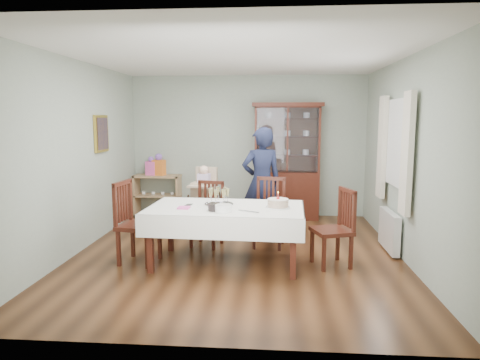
# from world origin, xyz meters

# --- Properties ---
(floor) EXTENTS (5.00, 5.00, 0.00)m
(floor) POSITION_xyz_m (0.00, 0.00, 0.00)
(floor) COLOR #593319
(floor) RESTS_ON ground
(room_shell) EXTENTS (5.00, 5.00, 5.00)m
(room_shell) POSITION_xyz_m (0.00, 0.53, 1.70)
(room_shell) COLOR #9EAA99
(room_shell) RESTS_ON floor
(dining_table) EXTENTS (2.05, 1.24, 0.76)m
(dining_table) POSITION_xyz_m (-0.11, -0.42, 0.38)
(dining_table) COLOR #421910
(dining_table) RESTS_ON floor
(china_cabinet) EXTENTS (1.30, 0.48, 2.18)m
(china_cabinet) POSITION_xyz_m (0.75, 2.26, 1.12)
(china_cabinet) COLOR #421910
(china_cabinet) RESTS_ON floor
(sideboard) EXTENTS (0.90, 0.38, 0.80)m
(sideboard) POSITION_xyz_m (-1.75, 2.28, 0.40)
(sideboard) COLOR tan
(sideboard) RESTS_ON floor
(picture_frame) EXTENTS (0.04, 0.48, 0.58)m
(picture_frame) POSITION_xyz_m (-2.22, 0.80, 1.65)
(picture_frame) COLOR gold
(picture_frame) RESTS_ON room_shell
(window) EXTENTS (0.04, 1.02, 1.22)m
(window) POSITION_xyz_m (2.22, 0.30, 1.55)
(window) COLOR white
(window) RESTS_ON room_shell
(curtain_left) EXTENTS (0.07, 0.30, 1.55)m
(curtain_left) POSITION_xyz_m (2.16, -0.32, 1.45)
(curtain_left) COLOR silver
(curtain_left) RESTS_ON room_shell
(curtain_right) EXTENTS (0.07, 0.30, 1.55)m
(curtain_right) POSITION_xyz_m (2.16, 0.92, 1.45)
(curtain_right) COLOR silver
(curtain_right) RESTS_ON room_shell
(radiator) EXTENTS (0.10, 0.80, 0.55)m
(radiator) POSITION_xyz_m (2.16, 0.30, 0.30)
(radiator) COLOR white
(radiator) RESTS_ON floor
(chair_far_left) EXTENTS (0.51, 0.51, 0.95)m
(chair_far_left) POSITION_xyz_m (-0.48, 0.37, 0.28)
(chair_far_left) COLOR #421910
(chair_far_left) RESTS_ON floor
(chair_far_right) EXTENTS (0.51, 0.51, 1.01)m
(chair_far_right) POSITION_xyz_m (0.44, 0.41, 0.30)
(chair_far_right) COLOR #421910
(chair_far_right) RESTS_ON floor
(chair_end_left) EXTENTS (0.55, 0.55, 1.08)m
(chair_end_left) POSITION_xyz_m (-1.27, -0.46, 0.32)
(chair_end_left) COLOR #421910
(chair_end_left) RESTS_ON floor
(chair_end_right) EXTENTS (0.57, 0.57, 1.00)m
(chair_end_right) POSITION_xyz_m (1.27, -0.39, 0.30)
(chair_end_right) COLOR #421910
(chair_end_right) RESTS_ON floor
(woman) EXTENTS (0.73, 0.59, 1.76)m
(woman) POSITION_xyz_m (0.31, 0.97, 0.88)
(woman) COLOR black
(woman) RESTS_ON floor
(high_chair) EXTENTS (0.57, 0.57, 1.12)m
(high_chair) POSITION_xyz_m (-0.65, 1.14, 0.44)
(high_chair) COLOR black
(high_chair) RESTS_ON floor
(champagne_tray) EXTENTS (0.38, 0.38, 0.23)m
(champagne_tray) POSITION_xyz_m (-0.21, -0.33, 0.83)
(champagne_tray) COLOR silver
(champagne_tray) RESTS_ON dining_table
(birthday_cake) EXTENTS (0.31, 0.31, 0.21)m
(birthday_cake) POSITION_xyz_m (0.56, -0.44, 0.82)
(birthday_cake) COLOR white
(birthday_cake) RESTS_ON dining_table
(plate_stack_dark) EXTENTS (0.21, 0.21, 0.09)m
(plate_stack_dark) POSITION_xyz_m (-0.21, -0.66, 0.80)
(plate_stack_dark) COLOR black
(plate_stack_dark) RESTS_ON dining_table
(plate_stack_white) EXTENTS (0.23, 0.23, 0.09)m
(plate_stack_white) POSITION_xyz_m (-0.10, -0.73, 0.80)
(plate_stack_white) COLOR white
(plate_stack_white) RESTS_ON dining_table
(napkin_stack) EXTENTS (0.15, 0.15, 0.02)m
(napkin_stack) POSITION_xyz_m (-0.63, -0.57, 0.77)
(napkin_stack) COLOR #EA56AA
(napkin_stack) RESTS_ON dining_table
(cutlery) EXTENTS (0.12, 0.16, 0.01)m
(cutlery) POSITION_xyz_m (-0.64, -0.37, 0.77)
(cutlery) COLOR silver
(cutlery) RESTS_ON dining_table
(cake_knife) EXTENTS (0.27, 0.16, 0.01)m
(cake_knife) POSITION_xyz_m (0.20, -0.70, 0.77)
(cake_knife) COLOR silver
(cake_knife) RESTS_ON dining_table
(gift_bag_pink) EXTENTS (0.21, 0.15, 0.36)m
(gift_bag_pink) POSITION_xyz_m (-1.86, 2.26, 0.96)
(gift_bag_pink) COLOR #EA56AA
(gift_bag_pink) RESTS_ON sideboard
(gift_bag_orange) EXTENTS (0.26, 0.21, 0.42)m
(gift_bag_orange) POSITION_xyz_m (-1.71, 2.26, 0.99)
(gift_bag_orange) COLOR orange
(gift_bag_orange) RESTS_ON sideboard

